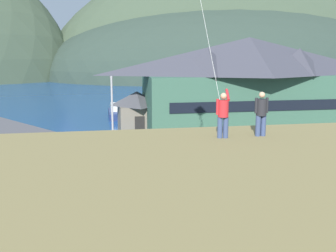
# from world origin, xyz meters

# --- Properties ---
(ground_plane) EXTENTS (600.00, 600.00, 0.00)m
(ground_plane) POSITION_xyz_m (0.00, 0.00, 0.00)
(ground_plane) COLOR #66604C
(parking_lot_pad) EXTENTS (40.00, 20.00, 0.10)m
(parking_lot_pad) POSITION_xyz_m (0.00, 5.00, 0.05)
(parking_lot_pad) COLOR slate
(parking_lot_pad) RESTS_ON ground
(bay_water) EXTENTS (360.00, 84.00, 0.03)m
(bay_water) POSITION_xyz_m (0.00, 60.00, 0.01)
(bay_water) COLOR navy
(bay_water) RESTS_ON ground
(far_hill_center_saddle) EXTENTS (126.70, 72.03, 49.67)m
(far_hill_center_saddle) POSITION_xyz_m (39.93, 109.43, 0.00)
(far_hill_center_saddle) COLOR #2D3D33
(far_hill_center_saddle) RESTS_ON ground
(far_hill_far_shoulder) EXTENTS (136.37, 63.07, 78.32)m
(far_hill_far_shoulder) POSITION_xyz_m (45.70, 115.11, 0.00)
(far_hill_far_shoulder) COLOR #3D4C38
(far_hill_far_shoulder) RESTS_ON ground
(harbor_lodge) EXTENTS (25.00, 10.10, 10.90)m
(harbor_lodge) POSITION_xyz_m (11.42, 21.51, 5.79)
(harbor_lodge) COLOR #38604C
(harbor_lodge) RESTS_ON ground
(storage_shed_waterside) EXTENTS (4.70, 5.14, 4.80)m
(storage_shed_waterside) POSITION_xyz_m (-1.27, 23.64, 2.49)
(storage_shed_waterside) COLOR #756B5B
(storage_shed_waterside) RESTS_ON ground
(wharf_dock) EXTENTS (3.20, 10.26, 0.70)m
(wharf_dock) POSITION_xyz_m (-0.05, 32.30, 0.35)
(wharf_dock) COLOR #70604C
(wharf_dock) RESTS_ON ground
(moored_boat_wharfside) EXTENTS (1.96, 6.08, 2.16)m
(moored_boat_wharfside) POSITION_xyz_m (-3.34, 33.85, 0.72)
(moored_boat_wharfside) COLOR navy
(moored_boat_wharfside) RESTS_ON ground
(parked_car_lone_by_shed) EXTENTS (4.28, 2.20, 1.82)m
(parked_car_lone_by_shed) POSITION_xyz_m (5.55, 1.05, 1.06)
(parked_car_lone_by_shed) COLOR navy
(parked_car_lone_by_shed) RESTS_ON parking_lot_pad
(parked_car_mid_row_far) EXTENTS (4.31, 2.28, 1.82)m
(parked_car_mid_row_far) POSITION_xyz_m (-3.05, 6.74, 1.06)
(parked_car_mid_row_far) COLOR red
(parked_car_mid_row_far) RESTS_ON parking_lot_pad
(parked_car_front_row_silver) EXTENTS (4.28, 2.21, 1.82)m
(parked_car_front_row_silver) POSITION_xyz_m (2.64, 6.25, 1.06)
(parked_car_front_row_silver) COLOR black
(parked_car_front_row_silver) RESTS_ON parking_lot_pad
(parking_light_pole) EXTENTS (0.24, 0.78, 7.39)m
(parking_light_pole) POSITION_xyz_m (-4.51, 10.55, 4.34)
(parking_light_pole) COLOR #ADADB2
(parking_light_pole) RESTS_ON parking_lot_pad
(person_kite_flyer) EXTENTS (0.57, 0.63, 1.86)m
(person_kite_flyer) POSITION_xyz_m (-0.87, -8.18, 7.31)
(person_kite_flyer) COLOR #384770
(person_kite_flyer) RESTS_ON grassy_hill_foreground
(person_companion) EXTENTS (0.55, 0.40, 1.74)m
(person_companion) POSITION_xyz_m (0.69, -8.10, 7.29)
(person_companion) COLOR #384770
(person_companion) RESTS_ON grassy_hill_foreground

